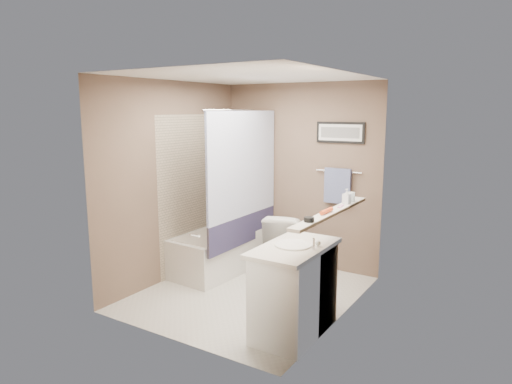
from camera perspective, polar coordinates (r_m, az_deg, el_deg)
The scene contains 32 objects.
ground at distance 5.31m, azimuth -0.88°, elevation -12.56°, with size 2.50×2.50×0.00m, color beige.
ceiling at distance 4.90m, azimuth -0.96°, elevation 14.02°, with size 2.20×2.50×0.04m, color white.
wall_back at distance 6.02m, azimuth 5.44°, elevation 2.02°, with size 2.20×0.04×2.40m, color brown.
wall_front at distance 4.01m, azimuth -10.50°, elevation -2.29°, with size 2.20×0.04×2.40m, color brown.
wall_left at distance 5.62m, azimuth -10.22°, elevation 1.31°, with size 0.04×2.50×2.40m, color brown.
wall_right at distance 4.48m, azimuth 10.77°, elevation -0.96°, with size 0.04×2.50×2.40m, color brown.
tile_surround at distance 6.03m, azimuth -7.07°, elevation 0.08°, with size 0.02×1.55×2.00m, color tan.
curtain_rod at distance 5.53m, azimuth -1.63°, elevation 10.17°, with size 0.02×0.02×1.55m, color silver.
curtain_upper at distance 5.57m, azimuth -1.59°, elevation 3.47°, with size 0.03×1.45×1.28m, color white.
curtain_lower at distance 5.72m, azimuth -1.55°, elevation -4.71°, with size 0.03×1.45×0.36m, color #2D294D.
mirror at distance 4.28m, azimuth 10.35°, elevation 4.21°, with size 0.02×1.60×1.00m, color silver.
shelf at distance 4.38m, azimuth 9.47°, elevation -2.51°, with size 0.12×1.60×0.03m, color silver.
towel_bar at distance 5.77m, azimuth 10.28°, elevation 2.55°, with size 0.02×0.02×0.60m, color silver.
towel at distance 5.78m, azimuth 10.15°, elevation 0.76°, with size 0.34×0.05×0.44m, color #8593C1.
art_frame at distance 5.75m, azimuth 10.50°, elevation 7.32°, with size 0.62×0.03×0.26m, color black.
art_mat at distance 5.73m, azimuth 10.45°, elevation 7.31°, with size 0.56×0.00×0.20m, color white.
art_image at distance 5.73m, azimuth 10.44°, elevation 7.31°, with size 0.50×0.00×0.13m, color #595959.
door at distance 3.71m, azimuth -4.18°, elevation -6.35°, with size 0.80×0.02×2.00m, color silver.
door_handle at distance 3.94m, azimuth -7.63°, elevation -5.40°, with size 0.02×0.02×0.10m, color silver.
bathtub at distance 6.03m, azimuth -4.18°, elevation -7.21°, with size 0.70×1.50×0.50m, color silver.
tub_rim at distance 5.96m, azimuth -4.21°, elevation -4.92°, with size 0.56×1.36×0.02m, color beige.
toilet at distance 5.83m, azimuth 3.86°, elevation -6.35°, with size 0.44×0.77×0.79m, color silver.
vanity at distance 4.33m, azimuth 4.83°, elevation -12.32°, with size 0.50×0.90×0.80m, color white.
countertop at distance 4.19m, azimuth 4.79°, elevation -6.98°, with size 0.54×0.96×0.04m, color beige.
sink_basin at distance 4.18m, azimuth 4.67°, elevation -6.59°, with size 0.34×0.34×0.01m, color white.
faucet_spout at distance 4.09m, azimuth 7.19°, elevation -6.43°, with size 0.02×0.02×0.10m, color silver.
faucet_knob at distance 4.18m, azimuth 7.76°, elevation -6.35°, with size 0.05×0.05×0.05m, color silver.
candle_bowl_near at distance 3.92m, azimuth 6.64°, elevation -3.43°, with size 0.09×0.09×0.04m, color black.
hair_brush_front at distance 4.26m, azimuth 8.81°, elevation -2.36°, with size 0.04×0.04×0.22m, color #D6491E.
pink_comb at distance 4.58m, azimuth 10.54°, elevation -1.75°, with size 0.03×0.16×0.01m, color pink.
glass_jar at distance 4.83m, azimuth 11.80°, elevation -0.61°, with size 0.08×0.08×0.10m, color white.
soap_bottle at distance 4.71m, azimuth 11.28°, elevation -0.53°, with size 0.07×0.07×0.15m, color #999999.
Camera 1 is at (2.65, -4.11, 2.06)m, focal length 32.00 mm.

